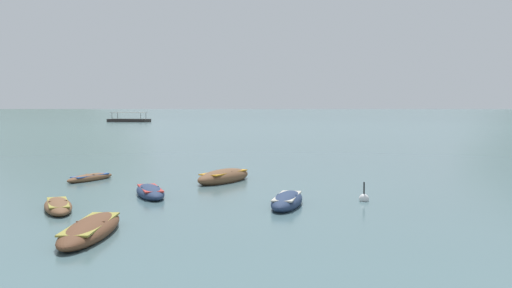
% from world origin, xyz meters
% --- Properties ---
extents(ground_plane, '(6000.00, 6000.00, 0.00)m').
position_xyz_m(ground_plane, '(0.00, 1500.00, 0.00)').
color(ground_plane, slate).
extents(mountain_1, '(936.19, 936.19, 386.75)m').
position_xyz_m(mountain_1, '(-498.86, 1673.82, 193.37)').
color(mountain_1, slate).
rests_on(mountain_1, ground).
extents(mountain_2, '(1751.99, 1751.99, 425.10)m').
position_xyz_m(mountain_2, '(130.53, 1954.05, 212.55)').
color(mountain_2, slate).
rests_on(mountain_2, ground).
extents(rowboat_0, '(2.04, 3.56, 0.55)m').
position_xyz_m(rowboat_0, '(-1.80, 18.91, 0.17)').
color(rowboat_0, navy).
rests_on(rowboat_0, ground).
extents(rowboat_2, '(2.06, 3.47, 0.46)m').
position_xyz_m(rowboat_2, '(-4.52, 15.68, 0.15)').
color(rowboat_2, brown).
rests_on(rowboat_2, ground).
extents(rowboat_3, '(3.22, 4.25, 0.77)m').
position_xyz_m(rowboat_3, '(1.02, 23.51, 0.24)').
color(rowboat_3, brown).
rests_on(rowboat_3, ground).
extents(rowboat_6, '(2.09, 3.11, 0.41)m').
position_xyz_m(rowboat_6, '(-5.67, 24.09, 0.13)').
color(rowboat_6, brown).
rests_on(rowboat_6, ground).
extents(rowboat_7, '(1.30, 4.62, 0.59)m').
position_xyz_m(rowboat_7, '(-2.24, 11.55, 0.18)').
color(rowboat_7, brown).
rests_on(rowboat_7, ground).
extents(rowboat_9, '(1.79, 3.69, 0.61)m').
position_xyz_m(rowboat_9, '(3.67, 16.46, 0.19)').
color(rowboat_9, navy).
rests_on(rowboat_9, ground).
extents(ferry_0, '(10.77, 6.39, 2.54)m').
position_xyz_m(ferry_0, '(-27.29, 138.48, 0.45)').
color(ferry_0, '#2D2826').
rests_on(ferry_0, ground).
extents(mooring_buoy, '(0.40, 0.40, 0.86)m').
position_xyz_m(mooring_buoy, '(6.74, 17.57, 0.09)').
color(mooring_buoy, silver).
rests_on(mooring_buoy, ground).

